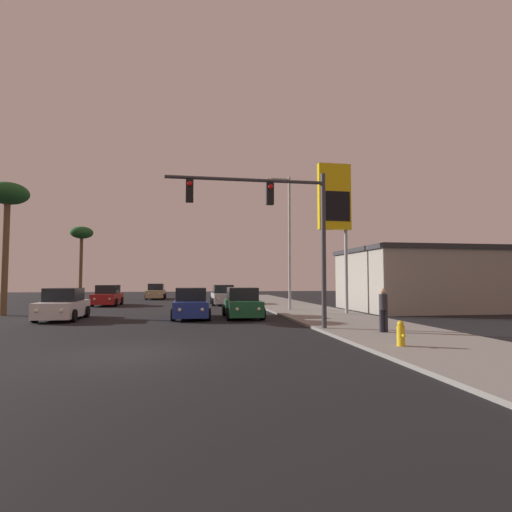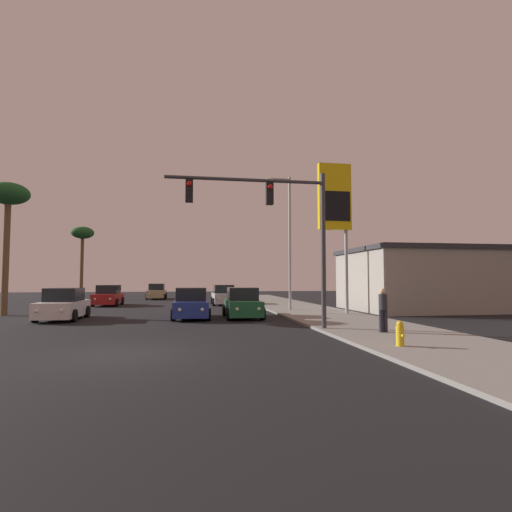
% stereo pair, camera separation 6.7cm
% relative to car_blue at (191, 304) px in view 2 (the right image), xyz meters
% --- Properties ---
extents(ground_plane, '(120.00, 120.00, 0.00)m').
position_rel_car_blue_xyz_m(ground_plane, '(-1.85, -10.37, -0.76)').
color(ground_plane, black).
extents(sidewalk_right, '(5.00, 60.00, 0.12)m').
position_rel_car_blue_xyz_m(sidewalk_right, '(7.65, -0.37, -0.70)').
color(sidewalk_right, gray).
rests_on(sidewalk_right, ground).
extents(building_gas_station, '(10.30, 8.30, 4.30)m').
position_rel_car_blue_xyz_m(building_gas_station, '(16.15, 3.33, 1.40)').
color(building_gas_station, gray).
rests_on(building_gas_station, ground).
extents(car_blue, '(2.04, 4.32, 1.68)m').
position_rel_car_blue_xyz_m(car_blue, '(0.00, 0.00, 0.00)').
color(car_blue, navy).
rests_on(car_blue, ground).
extents(car_red, '(2.04, 4.33, 1.68)m').
position_rel_car_blue_xyz_m(car_red, '(-6.71, 12.08, 0.00)').
color(car_red, maroon).
rests_on(car_red, ground).
extents(car_tan, '(2.04, 4.32, 1.68)m').
position_rel_car_blue_xyz_m(car_tan, '(-3.69, 22.65, 0.00)').
color(car_tan, tan).
rests_on(car_tan, ground).
extents(car_silver, '(2.04, 4.32, 1.68)m').
position_rel_car_blue_xyz_m(car_silver, '(2.73, 11.50, 0.00)').
color(car_silver, '#B7B7BC').
rests_on(car_silver, ground).
extents(car_green, '(2.04, 4.33, 1.68)m').
position_rel_car_blue_xyz_m(car_green, '(2.86, -0.07, 0.00)').
color(car_green, '#195933').
rests_on(car_green, ground).
extents(car_white, '(2.04, 4.31, 1.68)m').
position_rel_car_blue_xyz_m(car_white, '(-6.71, 0.35, 0.00)').
color(car_white, silver).
rests_on(car_white, ground).
extents(traffic_light_mast, '(6.66, 0.36, 6.50)m').
position_rel_car_blue_xyz_m(traffic_light_mast, '(3.60, -6.35, 3.93)').
color(traffic_light_mast, '#38383D').
rests_on(traffic_light_mast, sidewalk_right).
extents(street_lamp, '(1.74, 0.24, 9.00)m').
position_rel_car_blue_xyz_m(street_lamp, '(6.44, 3.79, 4.36)').
color(street_lamp, '#99999E').
rests_on(street_lamp, sidewalk_right).
extents(gas_station_sign, '(2.00, 0.42, 9.00)m').
position_rel_car_blue_xyz_m(gas_station_sign, '(8.49, 0.35, 5.86)').
color(gas_station_sign, '#99999E').
rests_on(gas_station_sign, sidewalk_right).
extents(fire_hydrant, '(0.24, 0.34, 0.76)m').
position_rel_car_blue_xyz_m(fire_hydrant, '(6.26, -11.02, -0.27)').
color(fire_hydrant, gold).
rests_on(fire_hydrant, sidewalk_right).
extents(pedestrian_on_sidewalk, '(0.34, 0.32, 1.67)m').
position_rel_car_blue_xyz_m(pedestrian_on_sidewalk, '(7.28, -7.94, 0.27)').
color(pedestrian_on_sidewalk, '#23232D').
rests_on(pedestrian_on_sidewalk, sidewalk_right).
extents(palm_tree_far, '(2.40, 2.40, 7.93)m').
position_rel_car_blue_xyz_m(palm_tree_far, '(-11.80, 23.63, 6.10)').
color(palm_tree_far, brown).
rests_on(palm_tree_far, ground).
extents(palm_tree_near, '(2.40, 2.40, 8.00)m').
position_rel_car_blue_xyz_m(palm_tree_near, '(-10.99, 3.63, 6.17)').
color(palm_tree_near, brown).
rests_on(palm_tree_near, ground).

